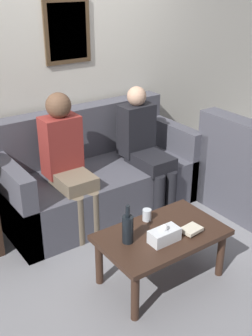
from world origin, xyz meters
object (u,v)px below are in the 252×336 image
Objects in this scene: couch_main at (96,177)px; person_right at (144,144)px; wine_bottle at (128,228)px; drinking_glass at (147,215)px; person_left at (67,158)px; coffee_table at (162,240)px.

person_right is (0.45, -0.20, 0.32)m from couch_main.
wine_bottle reaches higher than drinking_glass.
wine_bottle is 0.24× the size of person_left.
drinking_glass is (-0.17, -1.06, 0.14)m from couch_main.
coffee_table is 1.17m from person_left.
wine_bottle is 3.20× the size of drinking_glass.
couch_main reaches higher than coffee_table.
coffee_table is 10.14× the size of drinking_glass.
couch_main reaches higher than wine_bottle.
person_left is at bearing 86.12° from wine_bottle.
person_left is at bearing 104.15° from drinking_glass.
person_left reaches higher than person_right.
person_right is at bearing 59.14° from coffee_table.
couch_main is 0.56m from person_left.
coffee_table is 0.23m from drinking_glass.
person_right reaches higher than wine_bottle.
person_left is 1.06× the size of person_right.
wine_bottle is (-0.28, 0.05, 0.18)m from coffee_table.
couch_main is 6.45× the size of wine_bottle.
drinking_glass is 0.94m from person_left.
coffee_table is 0.33m from wine_bottle.
drinking_glass reaches higher than coffee_table.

